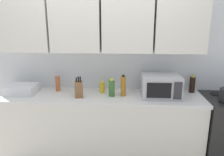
% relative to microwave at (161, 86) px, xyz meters
% --- Properties ---
extents(wall_back_with_cabinets, '(3.50, 0.38, 2.60)m').
position_rel_microwave_xyz_m(wall_back_with_cabinets, '(-0.76, 0.24, 0.54)').
color(wall_back_with_cabinets, white).
rests_on(wall_back_with_cabinets, ground_plane).
extents(counter_run, '(2.63, 0.63, 0.90)m').
position_rel_microwave_xyz_m(counter_run, '(-0.76, 0.01, -0.59)').
color(counter_run, white).
rests_on(counter_run, ground_plane).
extents(microwave, '(0.48, 0.37, 0.28)m').
position_rel_microwave_xyz_m(microwave, '(0.00, 0.00, 0.00)').
color(microwave, '#B7B7BC').
rests_on(microwave, counter_run).
extents(dish_rack, '(0.38, 0.30, 0.12)m').
position_rel_microwave_xyz_m(dish_rack, '(-1.82, 0.01, -0.08)').
color(dish_rack, silver).
rests_on(dish_rack, counter_run).
extents(knife_block, '(0.12, 0.14, 0.27)m').
position_rel_microwave_xyz_m(knife_block, '(-1.04, -0.07, -0.04)').
color(knife_block, brown).
rests_on(knife_block, counter_run).
extents(bottle_soy_dark, '(0.07, 0.07, 0.23)m').
position_rel_microwave_xyz_m(bottle_soy_dark, '(0.45, 0.20, -0.03)').
color(bottle_soy_dark, black).
rests_on(bottle_soy_dark, counter_run).
extents(bottle_green_oil, '(0.08, 0.08, 0.23)m').
position_rel_microwave_xyz_m(bottle_green_oil, '(-0.62, -0.02, -0.03)').
color(bottle_green_oil, '#386B2D').
rests_on(bottle_green_oil, counter_run).
extents(bottle_spice_jar, '(0.06, 0.06, 0.23)m').
position_rel_microwave_xyz_m(bottle_spice_jar, '(-1.37, 0.15, -0.03)').
color(bottle_spice_jar, '#BC6638').
rests_on(bottle_spice_jar, counter_run).
extents(bottle_amber_vinegar, '(0.07, 0.07, 0.28)m').
position_rel_microwave_xyz_m(bottle_amber_vinegar, '(-0.48, 0.01, -0.01)').
color(bottle_amber_vinegar, '#AD701E').
rests_on(bottle_amber_vinegar, counter_run).
extents(bottle_yellow_mustard, '(0.07, 0.07, 0.15)m').
position_rel_microwave_xyz_m(bottle_yellow_mustard, '(-0.76, 0.12, -0.07)').
color(bottle_yellow_mustard, gold).
rests_on(bottle_yellow_mustard, counter_run).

